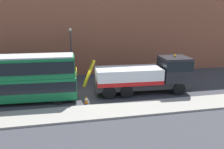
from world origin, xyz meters
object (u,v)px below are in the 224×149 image
(traffic_cone_near_bus, at_px, (86,100))
(recovery_tow_truck, at_px, (147,75))
(double_decker_bus, at_px, (11,77))
(street_lamp, at_px, (71,49))

(traffic_cone_near_bus, bearing_deg, recovery_tow_truck, 15.35)
(recovery_tow_truck, distance_m, double_decker_bus, 12.16)
(double_decker_bus, distance_m, street_lamp, 8.28)
(double_decker_bus, distance_m, traffic_cone_near_bus, 6.67)
(double_decker_bus, relative_size, street_lamp, 1.91)
(street_lamp, bearing_deg, recovery_tow_truck, -42.46)
(recovery_tow_truck, height_order, street_lamp, street_lamp)
(recovery_tow_truck, bearing_deg, traffic_cone_near_bus, -161.84)
(traffic_cone_near_bus, height_order, street_lamp, street_lamp)
(recovery_tow_truck, bearing_deg, street_lamp, 140.35)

